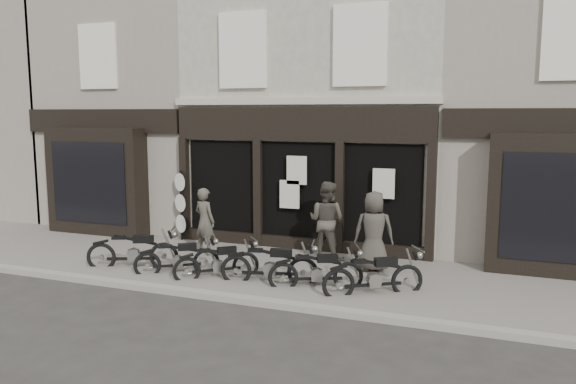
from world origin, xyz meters
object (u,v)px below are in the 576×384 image
(motorcycle_3, at_px, (270,268))
(man_centre, at_px, (327,220))
(motorcycle_5, at_px, (374,279))
(motorcycle_4, at_px, (317,274))
(motorcycle_1, at_px, (178,261))
(motorcycle_2, at_px, (218,265))
(man_left, at_px, (205,221))
(motorcycle_0, at_px, (134,254))
(man_right, at_px, (374,231))
(advert_sign_post, at_px, (181,209))

(motorcycle_3, height_order, man_centre, man_centre)
(motorcycle_3, height_order, motorcycle_5, motorcycle_3)
(motorcycle_3, distance_m, motorcycle_4, 1.04)
(motorcycle_5, bearing_deg, motorcycle_1, 149.02)
(motorcycle_3, bearing_deg, motorcycle_1, 167.81)
(motorcycle_2, bearing_deg, motorcycle_5, -38.27)
(motorcycle_2, relative_size, man_left, 0.94)
(motorcycle_0, relative_size, motorcycle_5, 1.07)
(man_left, bearing_deg, motorcycle_4, 173.81)
(motorcycle_0, relative_size, motorcycle_1, 1.18)
(man_left, relative_size, man_right, 0.93)
(man_right, relative_size, advert_sign_post, 0.88)
(motorcycle_4, bearing_deg, motorcycle_1, 158.52)
(motorcycle_5, xyz_separation_m, advert_sign_post, (-6.20, 2.77, 0.63))
(motorcycle_3, distance_m, man_centre, 2.40)
(motorcycle_1, xyz_separation_m, motorcycle_4, (3.32, 0.10, 0.01))
(motorcycle_2, bearing_deg, man_left, 87.30)
(man_centre, bearing_deg, motorcycle_1, 48.67)
(man_left, bearing_deg, motorcycle_2, 144.27)
(man_centre, distance_m, advert_sign_post, 4.54)
(man_left, bearing_deg, advert_sign_post, -22.20)
(man_left, bearing_deg, motorcycle_0, 74.67)
(motorcycle_0, xyz_separation_m, advert_sign_post, (-0.40, 2.80, 0.62))
(man_right, bearing_deg, motorcycle_1, 9.32)
(man_left, bearing_deg, motorcycle_3, 164.89)
(motorcycle_2, distance_m, motorcycle_4, 2.29)
(motorcycle_3, bearing_deg, man_left, 133.74)
(motorcycle_2, relative_size, man_right, 0.88)
(motorcycle_4, bearing_deg, advert_sign_post, 127.90)
(advert_sign_post, bearing_deg, motorcycle_1, -34.94)
(motorcycle_0, distance_m, motorcycle_5, 5.80)
(motorcycle_0, xyz_separation_m, man_left, (1.03, 1.61, 0.57))
(motorcycle_5, bearing_deg, man_left, 129.81)
(motorcycle_0, distance_m, man_left, 1.99)
(motorcycle_5, xyz_separation_m, man_right, (-0.37, 1.58, 0.65))
(motorcycle_4, bearing_deg, man_right, 37.56)
(motorcycle_0, xyz_separation_m, motorcycle_3, (3.52, 0.02, -0.01))
(motorcycle_5, bearing_deg, motorcycle_3, 148.38)
(motorcycle_3, bearing_deg, advert_sign_post, 130.99)
(motorcycle_1, distance_m, motorcycle_3, 2.28)
(man_left, distance_m, man_right, 4.40)
(motorcycle_4, distance_m, advert_sign_post, 5.71)
(motorcycle_2, distance_m, motorcycle_5, 3.53)
(man_left, distance_m, man_centre, 3.14)
(motorcycle_2, height_order, motorcycle_5, motorcycle_5)
(motorcycle_5, relative_size, man_centre, 0.97)
(motorcycle_1, relative_size, motorcycle_5, 0.90)
(motorcycle_1, bearing_deg, motorcycle_3, -31.80)
(motorcycle_4, height_order, advert_sign_post, advert_sign_post)
(motorcycle_3, height_order, man_left, man_left)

